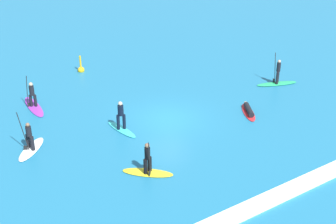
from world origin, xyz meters
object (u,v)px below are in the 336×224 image
Objects in this scene: surfer_on_red_board at (249,110)px; surfer_on_purple_board at (33,102)px; marker_buoy at (81,69)px; surfer_on_teal_board at (121,122)px; surfer_on_yellow_board at (148,166)px; surfer_on_green_board at (277,79)px; surfer_on_white_board at (30,144)px.

surfer_on_purple_board is at bearing 81.90° from surfer_on_red_board.
surfer_on_purple_board is 13.81m from surfer_on_red_board.
marker_buoy reaches higher than surfer_on_red_board.
surfer_on_teal_board is (-7.78, 2.43, 0.40)m from surfer_on_red_board.
surfer_on_green_board is (13.38, 4.46, -0.02)m from surfer_on_yellow_board.
surfer_on_red_board is 0.94× the size of surfer_on_teal_board.
surfer_on_green_board is at bearing 131.95° from surfer_on_white_board.
marker_buoy is at bearing -50.12° from surfer_on_purple_board.
surfer_on_teal_board is at bearing 126.87° from surfer_on_white_board.
surfer_on_purple_board is 2.40× the size of marker_buoy.
surfer_on_red_board is at bearing -62.90° from marker_buoy.
surfer_on_white_board is 17.65m from surfer_on_green_board.
surfer_on_yellow_board reaches higher than marker_buoy.
marker_buoy is at bearing -172.98° from surfer_on_white_board.
surfer_on_white_board reaches higher than surfer_on_purple_board.
surfer_on_red_board is at bearing 46.31° from surfer_on_green_board.
surfer_on_red_board is 1.79× the size of marker_buoy.
surfer_on_red_board is (11.13, -8.16, -0.23)m from surfer_on_purple_board.
surfer_on_green_board is 2.19× the size of marker_buoy.
marker_buoy is at bearing -21.57° from surfer_on_green_board.
surfer_on_white_board is 11.17m from marker_buoy.
marker_buoy is at bearing 121.85° from surfer_on_yellow_board.
surfer_on_purple_board is at bearing -0.00° from surfer_on_green_board.
surfer_on_green_board reaches higher than marker_buoy.
marker_buoy is (1.65, 9.55, -0.37)m from surfer_on_teal_board.
marker_buoy is (-6.13, 11.97, 0.03)m from surfer_on_red_board.
surfer_on_red_board is 13.45m from marker_buoy.
surfer_on_red_board is 13.40m from surfer_on_white_board.
surfer_on_teal_board is (0.98, 4.67, 0.14)m from surfer_on_yellow_board.
surfer_on_purple_board reaches higher than surfer_on_teal_board.
surfer_on_yellow_board is (2.37, -10.41, 0.03)m from surfer_on_purple_board.
surfer_on_teal_board is at bearing 120.47° from surfer_on_yellow_board.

